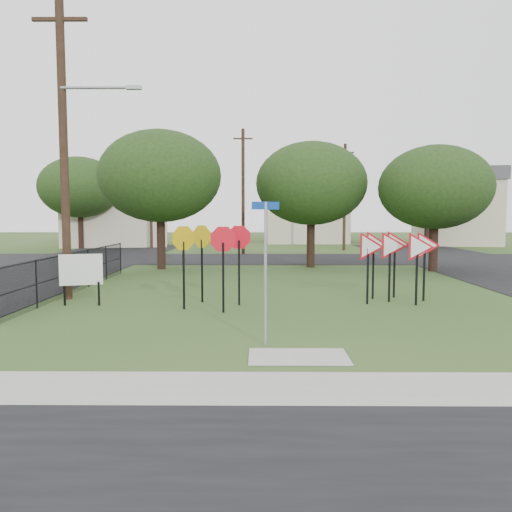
{
  "coord_description": "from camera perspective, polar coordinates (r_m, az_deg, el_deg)",
  "views": [
    {
      "loc": [
        -0.78,
        -12.22,
        2.86
      ],
      "look_at": [
        -0.9,
        3.0,
        1.6
      ],
      "focal_mm": 35.0,
      "sensor_mm": 36.0,
      "label": 1
    }
  ],
  "objects": [
    {
      "name": "ground",
      "position": [
        12.58,
        4.03,
        -8.42
      ],
      "size": [
        140.0,
        140.0,
        0.0
      ],
      "primitive_type": "plane",
      "color": "#2B491B"
    },
    {
      "name": "curb_pad",
      "position": [
        10.26,
        4.87,
        -11.42
      ],
      "size": [
        2.0,
        1.2,
        0.02
      ],
      "primitive_type": "cube",
      "color": "#989990",
      "rests_on": "ground"
    },
    {
      "name": "info_board",
      "position": [
        16.61,
        -19.36,
        -1.69
      ],
      "size": [
        1.26,
        0.41,
        1.63
      ],
      "color": "black",
      "rests_on": "ground"
    },
    {
      "name": "yield_sign_cluster",
      "position": [
        17.0,
        15.57,
        0.79
      ],
      "size": [
        2.98,
        1.89,
        2.37
      ],
      "color": "black",
      "rests_on": "ground"
    },
    {
      "name": "tree_near_mid",
      "position": [
        27.42,
        6.34,
        8.22
      ],
      "size": [
        6.0,
        6.0,
        6.8
      ],
      "color": "black",
      "rests_on": "ground"
    },
    {
      "name": "far_pole_a",
      "position": [
        36.29,
        -1.49,
        7.48
      ],
      "size": [
        1.4,
        0.24,
        9.0
      ],
      "color": "#39251A",
      "rests_on": "ground"
    },
    {
      "name": "planting_strip",
      "position": [
        7.44,
        6.74,
        -17.85
      ],
      "size": [
        30.0,
        0.8,
        0.02
      ],
      "primitive_type": "cube",
      "color": "#2B491B",
      "rests_on": "ground"
    },
    {
      "name": "street_far",
      "position": [
        32.36,
        1.83,
        -0.32
      ],
      "size": [
        60.0,
        8.0,
        0.02
      ],
      "primitive_type": "cube",
      "color": "black",
      "rests_on": "ground"
    },
    {
      "name": "utility_pole_main",
      "position": [
        18.08,
        -20.95,
        11.9
      ],
      "size": [
        3.55,
        0.33,
        10.0
      ],
      "color": "#39251A",
      "rests_on": "ground"
    },
    {
      "name": "far_pole_b",
      "position": [
        40.82,
        10.09,
        6.75
      ],
      "size": [
        1.4,
        0.24,
        8.5
      ],
      "color": "#39251A",
      "rests_on": "ground"
    },
    {
      "name": "tree_near_left",
      "position": [
        26.81,
        -10.91,
        8.91
      ],
      "size": [
        6.4,
        6.4,
        7.27
      ],
      "color": "black",
      "rests_on": "ground"
    },
    {
      "name": "street_left",
      "position": [
        25.06,
        -26.17,
        -2.29
      ],
      "size": [
        8.0,
        50.0,
        0.02
      ],
      "primitive_type": "cube",
      "color": "black",
      "rests_on": "ground"
    },
    {
      "name": "tree_near_right",
      "position": [
        26.74,
        19.79,
        7.38
      ],
      "size": [
        5.6,
        5.6,
        6.33
      ],
      "color": "black",
      "rests_on": "ground"
    },
    {
      "name": "sidewalk",
      "position": [
        8.55,
        5.83,
        -14.76
      ],
      "size": [
        30.0,
        1.6,
        0.02
      ],
      "primitive_type": "cube",
      "color": "#989990",
      "rests_on": "ground"
    },
    {
      "name": "far_pole_c",
      "position": [
        43.25,
        -11.94,
        6.93
      ],
      "size": [
        1.4,
        0.24,
        9.0
      ],
      "color": "#39251A",
      "rests_on": "ground"
    },
    {
      "name": "street_name_sign",
      "position": [
        10.85,
        1.1,
        -0.92
      ],
      "size": [
        0.6,
        0.29,
        3.14
      ],
      "color": "#9C9FA5",
      "rests_on": "ground"
    },
    {
      "name": "tree_far_left",
      "position": [
        44.94,
        -19.51,
        7.41
      ],
      "size": [
        6.8,
        6.8,
        7.73
      ],
      "color": "black",
      "rests_on": "ground"
    },
    {
      "name": "tree_far_right",
      "position": [
        46.66,
        19.05,
        6.54
      ],
      "size": [
        6.0,
        6.0,
        6.8
      ],
      "color": "black",
      "rests_on": "ground"
    },
    {
      "name": "house_left",
      "position": [
        48.09,
        -15.58,
        5.5
      ],
      "size": [
        10.58,
        8.88,
        7.2
      ],
      "color": "beige",
      "rests_on": "ground"
    },
    {
      "name": "house_mid",
      "position": [
        52.44,
        5.71,
        5.02
      ],
      "size": [
        8.4,
        8.4,
        6.2
      ],
      "color": "beige",
      "rests_on": "ground"
    },
    {
      "name": "fence_run",
      "position": [
        19.8,
        -19.71,
        -1.56
      ],
      "size": [
        0.05,
        11.55,
        1.5
      ],
      "color": "black",
      "rests_on": "ground"
    },
    {
      "name": "stop_sign_cluster",
      "position": [
        15.41,
        -5.07,
        1.08
      ],
      "size": [
        2.36,
        2.08,
        2.55
      ],
      "color": "black",
      "rests_on": "ground"
    },
    {
      "name": "house_right",
      "position": [
        51.76,
        21.83,
        5.27
      ],
      "size": [
        8.3,
        8.3,
        7.2
      ],
      "color": "beige",
      "rests_on": "ground"
    }
  ]
}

